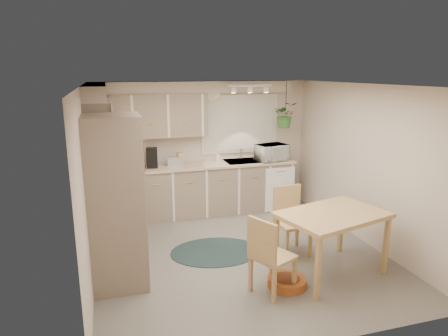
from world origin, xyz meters
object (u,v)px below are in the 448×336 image
Objects in this scene: chair_back at (293,222)px; microwave at (272,151)px; dining_table at (331,243)px; pet_bed at (287,282)px; chair_left at (273,254)px; braided_rug at (216,252)px.

microwave is at bearing -106.73° from chair_back.
dining_table reaches higher than pet_bed.
microwave is at bearing 131.86° from chair_left.
chair_back is 0.73× the size of braided_rug.
chair_back is 1.74× the size of microwave.
braided_rug is at bearing 141.57° from dining_table.
chair_left is 0.48m from pet_bed.
pet_bed is (0.21, 0.05, -0.42)m from chair_left.
microwave reaches higher than chair_back.
pet_bed is at bearing -63.19° from braided_rug.
dining_table is 2.37× the size of microwave.
microwave is at bearing 45.79° from braided_rug.
chair_left is 1.72× the size of microwave.
dining_table is at bearing -110.11° from microwave.
pet_bed is 0.85× the size of microwave.
chair_back reaches higher than braided_rug.
microwave is (1.14, 2.77, 0.65)m from chair_left.
braided_rug is at bearing -21.22° from chair_back.
braided_rug is 2.80× the size of pet_bed.
microwave is (0.46, 1.90, 0.64)m from chair_back.
pet_bed is (-0.68, -0.16, -0.36)m from dining_table.
braided_rug is (-1.06, 0.34, -0.48)m from chair_back.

